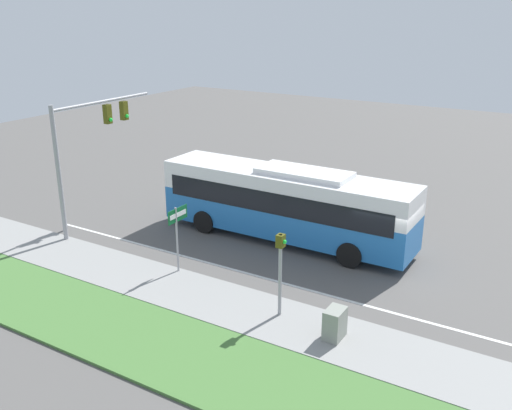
{
  "coord_description": "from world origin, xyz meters",
  "views": [
    {
      "loc": [
        -21.01,
        -6.4,
        10.11
      ],
      "look_at": [
        -0.63,
        5.91,
        1.75
      ],
      "focal_mm": 40.0,
      "sensor_mm": 36.0,
      "label": 1
    }
  ],
  "objects_px": {
    "bus": "(286,201)",
    "signal_gantry": "(88,138)",
    "pedestrian_signal": "(280,262)",
    "street_sign": "(177,227)",
    "utility_cabinet": "(335,324)"
  },
  "relations": [
    {
      "from": "pedestrian_signal",
      "to": "utility_cabinet",
      "type": "bearing_deg",
      "value": -99.55
    },
    {
      "from": "pedestrian_signal",
      "to": "street_sign",
      "type": "relative_size",
      "value": 1.1
    },
    {
      "from": "bus",
      "to": "street_sign",
      "type": "bearing_deg",
      "value": 159.26
    },
    {
      "from": "street_sign",
      "to": "utility_cabinet",
      "type": "height_order",
      "value": "street_sign"
    },
    {
      "from": "signal_gantry",
      "to": "street_sign",
      "type": "xyz_separation_m",
      "value": [
        -1.75,
        -6.41,
        -2.45
      ]
    },
    {
      "from": "signal_gantry",
      "to": "utility_cabinet",
      "type": "height_order",
      "value": "signal_gantry"
    },
    {
      "from": "pedestrian_signal",
      "to": "street_sign",
      "type": "height_order",
      "value": "pedestrian_signal"
    },
    {
      "from": "signal_gantry",
      "to": "utility_cabinet",
      "type": "xyz_separation_m",
      "value": [
        -3.07,
        -13.69,
        -3.78
      ]
    },
    {
      "from": "bus",
      "to": "signal_gantry",
      "type": "height_order",
      "value": "signal_gantry"
    },
    {
      "from": "street_sign",
      "to": "utility_cabinet",
      "type": "relative_size",
      "value": 2.75
    },
    {
      "from": "bus",
      "to": "pedestrian_signal",
      "type": "bearing_deg",
      "value": -153.16
    },
    {
      "from": "signal_gantry",
      "to": "street_sign",
      "type": "distance_m",
      "value": 7.08
    },
    {
      "from": "bus",
      "to": "pedestrian_signal",
      "type": "xyz_separation_m",
      "value": [
        -6.17,
        -3.12,
        0.22
      ]
    },
    {
      "from": "pedestrian_signal",
      "to": "utility_cabinet",
      "type": "xyz_separation_m",
      "value": [
        -0.37,
        -2.18,
        -1.46
      ]
    },
    {
      "from": "bus",
      "to": "utility_cabinet",
      "type": "distance_m",
      "value": 8.51
    }
  ]
}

